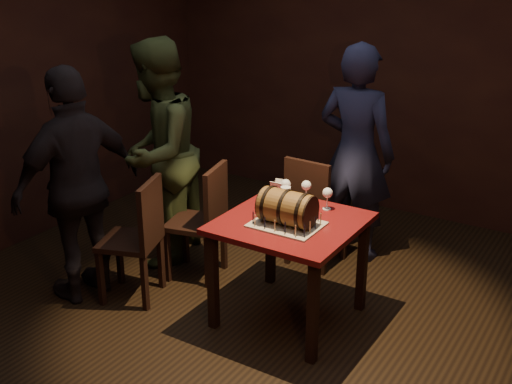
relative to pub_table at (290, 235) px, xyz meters
The scene contains 16 objects.
room_shell 0.79m from the pub_table, 134.21° to the right, with size 5.04×5.04×2.80m.
pub_table is the anchor object (origin of this frame).
cake_board 0.14m from the pub_table, 78.07° to the right, with size 0.45×0.35×0.01m, color #A89D88.
barrel_cake 0.25m from the pub_table, 78.34° to the right, with size 0.41×0.24×0.24m.
birthday_candles 0.18m from the pub_table, 78.07° to the right, with size 0.40×0.30×0.09m.
wine_glass_left 0.44m from the pub_table, 125.07° to the left, with size 0.07×0.07×0.16m.
wine_glass_mid 0.43m from the pub_table, 101.95° to the left, with size 0.07×0.07×0.16m.
wine_glass_right 0.40m from the pub_table, 68.99° to the left, with size 0.07×0.07×0.16m.
pint_of_ale 0.31m from the pub_table, 127.90° to the left, with size 0.07×0.07×0.15m.
menu_card 0.46m from the pub_table, 131.35° to the left, with size 0.10×0.05×0.13m, color white, non-canonical shape.
chair_back 0.85m from the pub_table, 107.02° to the left, with size 0.42×0.42×0.93m.
chair_left_rear 0.89m from the pub_table, 167.91° to the left, with size 0.48×0.48×0.93m.
chair_left_front 1.13m from the pub_table, 162.72° to the right, with size 0.51×0.51×0.93m.
person_back 1.22m from the pub_table, 92.95° to the left, with size 0.66×0.43×1.80m, color #1C1E38.
person_left_rear 1.44m from the pub_table, 168.93° to the left, with size 0.89×0.70×1.84m, color #394422.
person_left_front 1.57m from the pub_table, 160.97° to the right, with size 1.02×0.42×1.74m, color black.
Camera 1 is at (2.07, -3.31, 2.46)m, focal length 45.00 mm.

